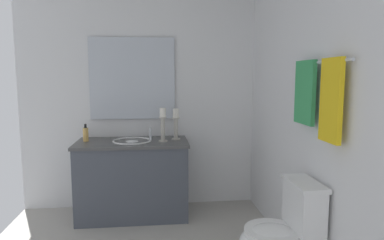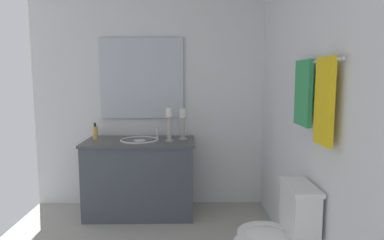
% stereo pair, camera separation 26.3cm
% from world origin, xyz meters
% --- Properties ---
extents(wall_back, '(3.06, 0.04, 2.45)m').
position_xyz_m(wall_back, '(0.00, 1.30, 1.23)').
color(wall_back, white).
rests_on(wall_back, ground).
extents(wall_left, '(0.04, 2.60, 2.45)m').
position_xyz_m(wall_left, '(-1.53, 0.00, 1.23)').
color(wall_left, white).
rests_on(wall_left, ground).
extents(vanity_cabinet, '(0.58, 1.15, 0.80)m').
position_xyz_m(vanity_cabinet, '(-1.21, -0.08, 0.40)').
color(vanity_cabinet, '#474C56').
rests_on(vanity_cabinet, ground).
extents(sink_basin, '(0.40, 0.40, 0.24)m').
position_xyz_m(sink_basin, '(-1.21, -0.08, 0.76)').
color(sink_basin, white).
rests_on(sink_basin, vanity_cabinet).
extents(mirror, '(0.02, 0.92, 0.89)m').
position_xyz_m(mirror, '(-1.49, -0.08, 1.44)').
color(mirror, silver).
extents(candle_holder_tall, '(0.09, 0.09, 0.33)m').
position_xyz_m(candle_holder_tall, '(-1.26, 0.38, 0.98)').
color(candle_holder_tall, '#B7B2A5').
rests_on(candle_holder_tall, vanity_cabinet).
extents(candle_holder_short, '(0.09, 0.09, 0.35)m').
position_xyz_m(candle_holder_short, '(-1.16, 0.24, 0.99)').
color(candle_holder_short, '#B7B2A5').
rests_on(candle_holder_short, vanity_cabinet).
extents(soap_bottle, '(0.06, 0.06, 0.18)m').
position_xyz_m(soap_bottle, '(-1.26, -0.56, 0.88)').
color(soap_bottle, '#E5B259').
rests_on(soap_bottle, vanity_cabinet).
extents(toilet, '(0.39, 0.54, 0.75)m').
position_xyz_m(toilet, '(0.14, 1.02, 0.37)').
color(toilet, white).
rests_on(toilet, ground).
extents(towel_bar, '(0.73, 0.02, 0.02)m').
position_xyz_m(towel_bar, '(0.15, 1.24, 1.56)').
color(towel_bar, silver).
extents(towel_near_vanity, '(0.28, 0.03, 0.45)m').
position_xyz_m(towel_near_vanity, '(-0.03, 1.22, 1.35)').
color(towel_near_vanity, '#389E59').
rests_on(towel_near_vanity, towel_bar).
extents(towel_center, '(0.23, 0.03, 0.52)m').
position_xyz_m(towel_center, '(0.34, 1.22, 1.32)').
color(towel_center, yellow).
rests_on(towel_center, towel_bar).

